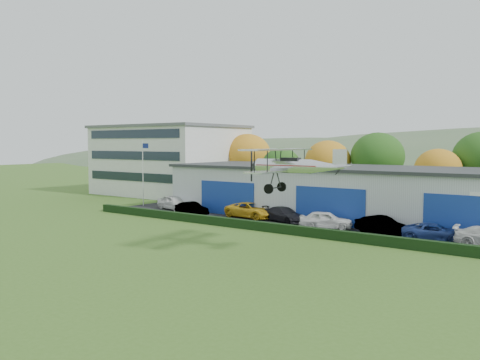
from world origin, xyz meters
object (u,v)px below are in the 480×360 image
Objects in this scene: hangar at (355,193)px; car_3 at (284,214)px; car_1 at (192,209)px; car_0 at (174,202)px; car_2 at (251,210)px; flagpole at (143,167)px; office_block at (170,160)px; car_5 at (382,225)px; biplane at (292,165)px; car_4 at (326,220)px; car_6 at (434,232)px.

car_3 is (-4.53, -6.54, -1.89)m from hangar.
car_1 is at bearing 117.27° from car_3.
car_0 is 10.77m from car_2.
car_1 is at bearing -13.66° from flagpole.
office_block reaches higher than car_0.
flagpole reaches higher than car_1.
biplane is (-2.47, -10.81, 5.41)m from car_5.
car_4 is at bearing -4.06° from flagpole.
biplane is at bearing 170.79° from car_4.
car_2 is (10.77, 0.11, -0.04)m from car_0.
hangar reaches higher than car_6.
car_0 is 14.87m from car_3.
office_block is at bearing 86.41° from car_5.
office_block is 31.84m from car_3.
office_block is at bearing 58.11° from car_0.
office_block is 4.22× the size of car_6.
car_1 reaches higher than car_6.
flagpole is 1.41× the size of car_2.
car_0 is at bearing 106.63° from car_3.
hangar reaches higher than car_4.
car_2 is 18.52m from car_6.
car_4 is (0.51, -7.78, -1.81)m from hangar.
car_0 is 29.27m from car_6.
car_5 is (20.46, 0.95, 0.07)m from car_1.
car_1 is at bearing 77.50° from car_6.
biplane is (36.06, -25.29, 1.00)m from office_block.
office_block is 4.39× the size of car_4.
hangar is at bearing -49.41° from car_2.
office_block is 24.18m from car_1.
biplane reaches higher than hangar.
car_6 is at bearing -79.02° from car_1.
car_5 is at bearing -53.43° from hangar.
hangar is 25.68m from flagpole.
office_block is 15.33m from flagpole.
car_5 is at bearing -20.59° from office_block.
car_3 is at bearing -77.72° from car_0.
flagpole reaches higher than car_6.
car_0 is (13.59, -13.43, -4.33)m from office_block.
car_5 is (14.17, -1.16, -0.03)m from car_2.
flagpole is at bearing 105.54° from car_3.
car_0 is 1.04× the size of car_4.
car_1 is at bearing -101.16° from car_0.
flagpole is 1.64× the size of car_0.
flagpole reaches higher than biplane.
car_2 is 17.58m from biplane.
car_3 is (28.47, -13.56, -4.45)m from office_block.
car_2 is (-8.64, -6.30, -1.82)m from hangar.
car_5 reaches higher than car_6.
car_0 is at bearing 104.61° from car_5.
car_4 is at bearing -94.72° from car_2.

